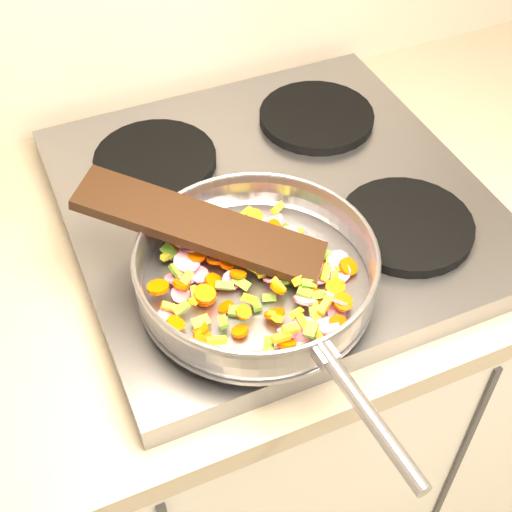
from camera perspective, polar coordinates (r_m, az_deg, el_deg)
name	(u,v)px	position (r m, az deg, el deg)	size (l,w,h in m)	color
cooktop	(274,205)	(1.08, 1.48, 4.11)	(0.60, 0.60, 0.04)	#939399
grate_fl	(222,285)	(0.93, -2.76, -2.36)	(0.19, 0.19, 0.02)	black
grate_fr	(406,225)	(1.03, 11.92, 2.42)	(0.19, 0.19, 0.02)	black
grate_bl	(155,160)	(1.12, -8.07, 7.63)	(0.19, 0.19, 0.02)	black
grate_br	(316,117)	(1.21, 4.86, 11.04)	(0.19, 0.19, 0.02)	black
saute_pan	(257,269)	(0.89, 0.06, -1.05)	(0.35, 0.52, 0.06)	#9E9EA5
vegetable_heap	(255,277)	(0.90, -0.06, -1.67)	(0.27, 0.26, 0.04)	gold
wooden_spatula	(200,226)	(0.92, -4.48, 2.40)	(0.33, 0.07, 0.02)	black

